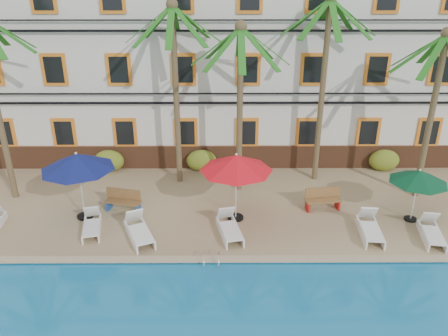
{
  "coord_description": "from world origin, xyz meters",
  "views": [
    {
      "loc": [
        0.28,
        -13.4,
        9.33
      ],
      "look_at": [
        0.36,
        3.0,
        2.0
      ],
      "focal_mm": 35.0,
      "sensor_mm": 36.0,
      "label": 1
    }
  ],
  "objects_px": {
    "palm_e": "(436,93)",
    "lounger_b": "(92,225)",
    "palm_b": "(175,72)",
    "bench_left": "(124,200)",
    "bench_right": "(322,199)",
    "umbrella_green": "(419,177)",
    "umbrella_blue": "(77,162)",
    "palm_d": "(325,67)",
    "pool_ladder": "(212,262)",
    "lounger_e": "(370,228)",
    "palm_c": "(240,87)",
    "lounger_d": "(229,227)",
    "lounger_c": "(139,231)",
    "umbrella_red": "(236,163)",
    "lounger_f": "(432,232)"
  },
  "relations": [
    {
      "from": "palm_e",
      "to": "lounger_b",
      "type": "distance_m",
      "value": 14.64
    },
    {
      "from": "palm_b",
      "to": "bench_left",
      "type": "distance_m",
      "value": 5.89
    },
    {
      "from": "bench_right",
      "to": "umbrella_green",
      "type": "bearing_deg",
      "value": -15.63
    },
    {
      "from": "umbrella_blue",
      "to": "umbrella_green",
      "type": "height_order",
      "value": "umbrella_blue"
    },
    {
      "from": "palm_d",
      "to": "palm_e",
      "type": "relative_size",
      "value": 1.16
    },
    {
      "from": "lounger_b",
      "to": "pool_ladder",
      "type": "bearing_deg",
      "value": -23.24
    },
    {
      "from": "palm_e",
      "to": "pool_ladder",
      "type": "height_order",
      "value": "palm_e"
    },
    {
      "from": "lounger_e",
      "to": "palm_c",
      "type": "bearing_deg",
      "value": 141.12
    },
    {
      "from": "lounger_d",
      "to": "umbrella_blue",
      "type": "bearing_deg",
      "value": 167.47
    },
    {
      "from": "umbrella_green",
      "to": "bench_left",
      "type": "bearing_deg",
      "value": 175.8
    },
    {
      "from": "bench_right",
      "to": "pool_ladder",
      "type": "xyz_separation_m",
      "value": [
        -4.57,
        -3.71,
        -0.47
      ]
    },
    {
      "from": "palm_b",
      "to": "lounger_b",
      "type": "height_order",
      "value": "palm_b"
    },
    {
      "from": "lounger_b",
      "to": "lounger_c",
      "type": "bearing_deg",
      "value": -14.37
    },
    {
      "from": "umbrella_blue",
      "to": "lounger_c",
      "type": "xyz_separation_m",
      "value": [
        2.47,
        -1.53,
        -2.14
      ]
    },
    {
      "from": "palm_c",
      "to": "lounger_d",
      "type": "relative_size",
      "value": 3.61
    },
    {
      "from": "umbrella_blue",
      "to": "bench_right",
      "type": "xyz_separation_m",
      "value": [
        9.78,
        0.68,
        -1.98
      ]
    },
    {
      "from": "palm_c",
      "to": "bench_left",
      "type": "xyz_separation_m",
      "value": [
        -4.85,
        -1.95,
        -4.3
      ]
    },
    {
      "from": "umbrella_red",
      "to": "lounger_c",
      "type": "relative_size",
      "value": 1.33
    },
    {
      "from": "palm_b",
      "to": "umbrella_green",
      "type": "height_order",
      "value": "palm_b"
    },
    {
      "from": "palm_e",
      "to": "pool_ladder",
      "type": "distance_m",
      "value": 11.27
    },
    {
      "from": "bench_left",
      "to": "lounger_b",
      "type": "bearing_deg",
      "value": -119.23
    },
    {
      "from": "palm_d",
      "to": "lounger_c",
      "type": "relative_size",
      "value": 3.93
    },
    {
      "from": "palm_d",
      "to": "pool_ladder",
      "type": "relative_size",
      "value": 11.33
    },
    {
      "from": "lounger_e",
      "to": "lounger_f",
      "type": "bearing_deg",
      "value": -6.92
    },
    {
      "from": "palm_c",
      "to": "pool_ladder",
      "type": "distance_m",
      "value": 7.42
    },
    {
      "from": "umbrella_green",
      "to": "bench_right",
      "type": "height_order",
      "value": "umbrella_green"
    },
    {
      "from": "palm_b",
      "to": "pool_ladder",
      "type": "distance_m",
      "value": 8.45
    },
    {
      "from": "pool_ladder",
      "to": "bench_left",
      "type": "bearing_deg",
      "value": 135.83
    },
    {
      "from": "pool_ladder",
      "to": "palm_e",
      "type": "bearing_deg",
      "value": 28.51
    },
    {
      "from": "palm_b",
      "to": "lounger_b",
      "type": "relative_size",
      "value": 4.35
    },
    {
      "from": "bench_right",
      "to": "lounger_f",
      "type": "bearing_deg",
      "value": -32.63
    },
    {
      "from": "palm_e",
      "to": "umbrella_red",
      "type": "distance_m",
      "value": 8.64
    },
    {
      "from": "palm_c",
      "to": "umbrella_green",
      "type": "relative_size",
      "value": 3.29
    },
    {
      "from": "palm_d",
      "to": "lounger_b",
      "type": "relative_size",
      "value": 4.48
    },
    {
      "from": "pool_ladder",
      "to": "lounger_e",
      "type": "bearing_deg",
      "value": 15.71
    },
    {
      "from": "lounger_d",
      "to": "bench_left",
      "type": "relative_size",
      "value": 1.31
    },
    {
      "from": "lounger_b",
      "to": "bench_right",
      "type": "xyz_separation_m",
      "value": [
        9.2,
        1.72,
        0.2
      ]
    },
    {
      "from": "palm_e",
      "to": "palm_d",
      "type": "bearing_deg",
      "value": 156.92
    },
    {
      "from": "lounger_b",
      "to": "lounger_e",
      "type": "relative_size",
      "value": 0.92
    },
    {
      "from": "palm_e",
      "to": "umbrella_blue",
      "type": "height_order",
      "value": "palm_e"
    },
    {
      "from": "lounger_b",
      "to": "lounger_c",
      "type": "xyz_separation_m",
      "value": [
        1.89,
        -0.48,
        0.04
      ]
    },
    {
      "from": "umbrella_blue",
      "to": "pool_ladder",
      "type": "bearing_deg",
      "value": -30.19
    },
    {
      "from": "palm_d",
      "to": "umbrella_green",
      "type": "distance_m",
      "value": 6.08
    },
    {
      "from": "lounger_f",
      "to": "pool_ladder",
      "type": "height_order",
      "value": "lounger_f"
    },
    {
      "from": "palm_e",
      "to": "lounger_f",
      "type": "bearing_deg",
      "value": -103.65
    },
    {
      "from": "palm_c",
      "to": "lounger_e",
      "type": "bearing_deg",
      "value": -38.88
    },
    {
      "from": "palm_d",
      "to": "pool_ladder",
      "type": "distance_m",
      "value": 9.83
    },
    {
      "from": "bench_right",
      "to": "pool_ladder",
      "type": "distance_m",
      "value": 5.9
    },
    {
      "from": "palm_c",
      "to": "lounger_f",
      "type": "bearing_deg",
      "value": -30.57
    },
    {
      "from": "lounger_e",
      "to": "palm_b",
      "type": "bearing_deg",
      "value": 147.96
    }
  ]
}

